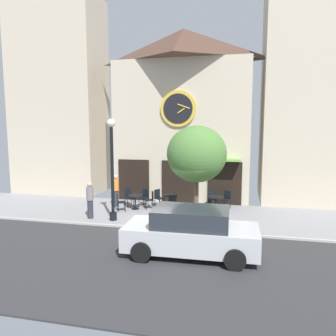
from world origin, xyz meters
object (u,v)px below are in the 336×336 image
(cafe_chair_corner, at_px, (227,198))
(cafe_chair_facing_street, at_px, (145,196))
(cafe_table_near_curb, at_px, (170,199))
(cafe_chair_left_end, at_px, (151,198))
(cafe_chair_outer, at_px, (129,196))
(pedestrian_orange, at_px, (116,190))
(parked_car_silver, at_px, (191,232))
(cafe_chair_near_lamp, at_px, (213,197))
(cafe_chair_curbside, at_px, (173,203))
(street_lamp, at_px, (112,170))
(cafe_table_rightmost, at_px, (216,200))
(cafe_chair_mid_row, at_px, (120,201))
(cafe_chair_right_end, at_px, (158,197))
(pedestrian_grey, at_px, (90,200))
(cafe_table_near_door, at_px, (135,199))
(street_tree, at_px, (197,154))

(cafe_chair_corner, xyz_separation_m, cafe_chair_facing_street, (-4.24, -0.44, 0.00))
(cafe_table_near_curb, xyz_separation_m, cafe_chair_left_end, (-0.99, -0.09, 0.01))
(cafe_chair_outer, bearing_deg, cafe_chair_facing_street, 13.45)
(pedestrian_orange, height_order, parked_car_silver, pedestrian_orange)
(cafe_chair_corner, xyz_separation_m, cafe_chair_near_lamp, (-0.72, 0.15, 0.00))
(cafe_chair_curbside, height_order, parked_car_silver, parked_car_silver)
(street_lamp, height_order, cafe_table_near_curb, street_lamp)
(cafe_table_rightmost, relative_size, cafe_chair_curbside, 0.88)
(cafe_chair_left_end, xyz_separation_m, cafe_chair_mid_row, (-1.35, -0.83, 0.00))
(cafe_chair_near_lamp, height_order, cafe_chair_right_end, same)
(cafe_chair_outer, distance_m, pedestrian_grey, 2.78)
(cafe_table_near_curb, distance_m, parked_car_silver, 5.87)
(cafe_chair_left_end, bearing_deg, cafe_table_rightmost, 5.65)
(cafe_table_rightmost, bearing_deg, street_lamp, -148.53)
(cafe_table_near_door, bearing_deg, pedestrian_orange, 165.19)
(cafe_chair_right_end, bearing_deg, cafe_chair_facing_street, 178.49)
(cafe_table_near_door, bearing_deg, street_lamp, -99.45)
(cafe_chair_outer, height_order, cafe_chair_facing_street, same)
(street_lamp, bearing_deg, cafe_chair_right_end, 64.27)
(street_tree, distance_m, cafe_chair_near_lamp, 4.49)
(cafe_chair_facing_street, distance_m, cafe_chair_near_lamp, 3.56)
(cafe_chair_corner, xyz_separation_m, pedestrian_orange, (-5.64, -0.91, 0.33))
(street_lamp, bearing_deg, pedestrian_grey, 177.73)
(cafe_chair_near_lamp, distance_m, cafe_chair_right_end, 2.83)
(cafe_chair_mid_row, bearing_deg, cafe_table_near_door, 42.31)
(street_lamp, xyz_separation_m, cafe_table_near_curb, (2.07, 2.43, -1.76))
(street_tree, xyz_separation_m, cafe_chair_outer, (-3.96, 2.92, -2.51))
(cafe_chair_near_lamp, xyz_separation_m, cafe_chair_right_end, (-2.76, -0.61, 0.00))
(cafe_chair_mid_row, relative_size, parked_car_silver, 0.21)
(street_lamp, relative_size, cafe_chair_right_end, 4.98)
(cafe_chair_near_lamp, relative_size, cafe_chair_right_end, 1.00)
(cafe_table_near_door, distance_m, cafe_table_near_curb, 1.76)
(cafe_table_rightmost, height_order, cafe_chair_left_end, cafe_chair_left_end)
(cafe_chair_corner, distance_m, cafe_chair_near_lamp, 0.74)
(cafe_table_near_door, height_order, cafe_chair_mid_row, cafe_chair_mid_row)
(cafe_table_near_curb, distance_m, cafe_chair_mid_row, 2.52)
(street_tree, distance_m, cafe_table_near_door, 4.84)
(cafe_chair_near_lamp, bearing_deg, cafe_chair_corner, -11.70)
(cafe_table_rightmost, relative_size, cafe_chair_right_end, 0.88)
(cafe_chair_right_end, bearing_deg, street_tree, -52.33)
(pedestrian_orange, bearing_deg, pedestrian_grey, -97.90)
(street_lamp, distance_m, cafe_table_near_curb, 3.64)
(street_tree, bearing_deg, cafe_chair_facing_street, 135.29)
(cafe_table_near_curb, height_order, cafe_chair_corner, cafe_chair_corner)
(cafe_chair_outer, distance_m, parked_car_silver, 7.12)
(cafe_table_near_door, xyz_separation_m, cafe_chair_left_end, (0.74, 0.27, 0.02))
(parked_car_silver, bearing_deg, cafe_chair_curbside, 108.65)
(cafe_chair_near_lamp, relative_size, pedestrian_grey, 0.54)
(pedestrian_grey, relative_size, pedestrian_orange, 1.00)
(street_lamp, bearing_deg, cafe_chair_near_lamp, 39.81)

